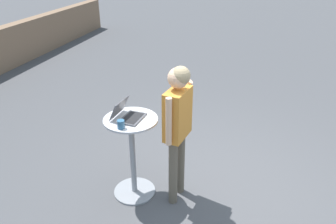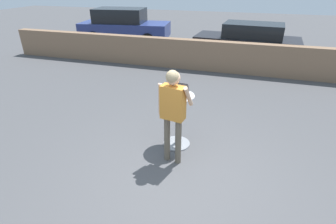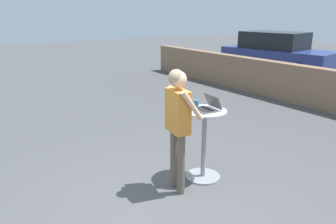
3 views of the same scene
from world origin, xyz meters
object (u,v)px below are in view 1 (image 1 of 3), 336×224
object	(u,v)px
cafe_table	(133,152)
standing_person	(178,118)
laptop	(128,114)
coffee_mug	(121,124)

from	to	relation	value
cafe_table	standing_person	world-z (taller)	standing_person
cafe_table	laptop	bearing A→B (deg)	80.89
coffee_mug	standing_person	bearing A→B (deg)	-61.78
laptop	coffee_mug	world-z (taller)	laptop
laptop	coffee_mug	size ratio (longest dim) A/B	3.10
laptop	coffee_mug	distance (m)	0.25
laptop	cafe_table	bearing A→B (deg)	-99.11
laptop	standing_person	distance (m)	0.59
coffee_mug	standing_person	xyz separation A→B (m)	(0.31, -0.57, -0.01)
cafe_table	coffee_mug	xyz separation A→B (m)	(-0.24, 0.02, 0.52)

